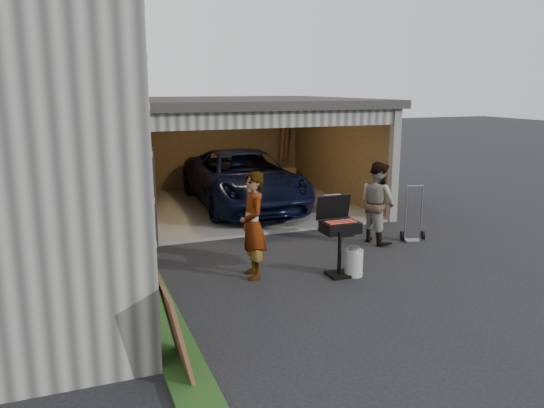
{
  "coord_description": "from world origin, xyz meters",
  "views": [
    {
      "loc": [
        -3.31,
        -7.07,
        3.2
      ],
      "look_at": [
        0.02,
        1.56,
        1.15
      ],
      "focal_mm": 35.0,
      "sensor_mm": 36.0,
      "label": 1
    }
  ],
  "objects_px": {
    "minivan": "(243,181)",
    "propane_tank": "(354,263)",
    "plywood_panel": "(175,329)",
    "bbq_grill": "(339,230)",
    "hand_truck": "(413,230)",
    "man": "(378,202)",
    "woman": "(253,225)"
  },
  "relations": [
    {
      "from": "man",
      "to": "plywood_panel",
      "type": "height_order",
      "value": "man"
    },
    {
      "from": "propane_tank",
      "to": "hand_truck",
      "type": "relative_size",
      "value": 0.39
    },
    {
      "from": "woman",
      "to": "propane_tank",
      "type": "height_order",
      "value": "woman"
    },
    {
      "from": "minivan",
      "to": "woman",
      "type": "relative_size",
      "value": 2.91
    },
    {
      "from": "minivan",
      "to": "man",
      "type": "height_order",
      "value": "man"
    },
    {
      "from": "woman",
      "to": "plywood_panel",
      "type": "relative_size",
      "value": 1.73
    },
    {
      "from": "hand_truck",
      "to": "bbq_grill",
      "type": "bearing_deg",
      "value": -133.86
    },
    {
      "from": "minivan",
      "to": "propane_tank",
      "type": "bearing_deg",
      "value": -86.22
    },
    {
      "from": "bbq_grill",
      "to": "plywood_panel",
      "type": "distance_m",
      "value": 3.9
    },
    {
      "from": "man",
      "to": "bbq_grill",
      "type": "distance_m",
      "value": 2.27
    },
    {
      "from": "plywood_panel",
      "to": "hand_truck",
      "type": "xyz_separation_m",
      "value": [
        5.72,
        3.45,
        -0.29
      ]
    },
    {
      "from": "propane_tank",
      "to": "bbq_grill",
      "type": "bearing_deg",
      "value": 154.66
    },
    {
      "from": "minivan",
      "to": "woman",
      "type": "distance_m",
      "value": 5.29
    },
    {
      "from": "minivan",
      "to": "plywood_panel",
      "type": "distance_m",
      "value": 8.38
    },
    {
      "from": "man",
      "to": "plywood_panel",
      "type": "relative_size",
      "value": 1.61
    },
    {
      "from": "minivan",
      "to": "hand_truck",
      "type": "distance_m",
      "value": 4.89
    },
    {
      "from": "propane_tank",
      "to": "hand_truck",
      "type": "bearing_deg",
      "value": 32.16
    },
    {
      "from": "propane_tank",
      "to": "plywood_panel",
      "type": "bearing_deg",
      "value": -149.62
    },
    {
      "from": "propane_tank",
      "to": "hand_truck",
      "type": "distance_m",
      "value": 2.65
    },
    {
      "from": "minivan",
      "to": "woman",
      "type": "height_order",
      "value": "woman"
    },
    {
      "from": "bbq_grill",
      "to": "hand_truck",
      "type": "height_order",
      "value": "bbq_grill"
    },
    {
      "from": "man",
      "to": "hand_truck",
      "type": "height_order",
      "value": "man"
    },
    {
      "from": "propane_tank",
      "to": "plywood_panel",
      "type": "height_order",
      "value": "plywood_panel"
    },
    {
      "from": "bbq_grill",
      "to": "hand_truck",
      "type": "bearing_deg",
      "value": 27.55
    },
    {
      "from": "woman",
      "to": "minivan",
      "type": "bearing_deg",
      "value": 168.03
    },
    {
      "from": "propane_tank",
      "to": "plywood_panel",
      "type": "distance_m",
      "value": 4.05
    },
    {
      "from": "man",
      "to": "propane_tank",
      "type": "relative_size",
      "value": 3.65
    },
    {
      "from": "minivan",
      "to": "hand_truck",
      "type": "height_order",
      "value": "minivan"
    },
    {
      "from": "bbq_grill",
      "to": "propane_tank",
      "type": "bearing_deg",
      "value": -25.34
    },
    {
      "from": "minivan",
      "to": "plywood_panel",
      "type": "bearing_deg",
      "value": -111.21
    },
    {
      "from": "plywood_panel",
      "to": "man",
      "type": "bearing_deg",
      "value": 36.5
    },
    {
      "from": "woman",
      "to": "man",
      "type": "bearing_deg",
      "value": 112.95
    }
  ]
}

